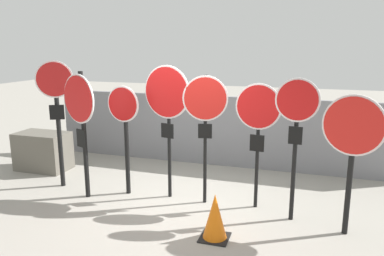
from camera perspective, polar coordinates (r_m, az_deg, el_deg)
The scene contains 12 objects.
ground_plane at distance 6.90m, azimuth -1.20°, elevation -11.61°, with size 40.00×40.00×0.00m, color gray.
fence_back at distance 8.89m, azimuth 3.87°, elevation -0.45°, with size 8.33×0.12×1.66m.
stop_sign_0 at distance 7.75m, azimuth -19.96°, elevation 3.70°, with size 0.65×0.35×2.54m.
stop_sign_1 at distance 7.04m, azimuth -16.65°, elevation 2.32°, with size 0.84×0.37×2.37m.
stop_sign_2 at distance 7.07m, azimuth -10.25°, elevation 1.08°, with size 0.67×0.18×2.10m.
stop_sign_3 at distance 6.73m, azimuth -3.82°, elevation 3.95°, with size 0.93×0.26×2.48m.
stop_sign_4 at distance 6.47m, azimuth 2.02°, elevation 2.74°, with size 0.78×0.18×2.33m.
stop_sign_5 at distance 6.39m, azimuth 10.03°, elevation 1.47°, with size 0.78×0.15×2.21m.
stop_sign_6 at distance 6.03m, azimuth 15.62°, elevation 1.12°, with size 0.68×0.15×2.34m.
stop_sign_7 at distance 5.85m, azimuth 23.26°, elevation -1.55°, with size 0.85×0.32×2.15m.
traffic_cone_0 at distance 5.68m, azimuth 3.50°, elevation -13.35°, with size 0.43×0.43×0.70m.
storage_crate at distance 9.29m, azimuth -21.75°, elevation -3.29°, with size 1.17×0.70×0.87m.
Camera 1 is at (2.03, -5.96, 2.82)m, focal length 35.00 mm.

